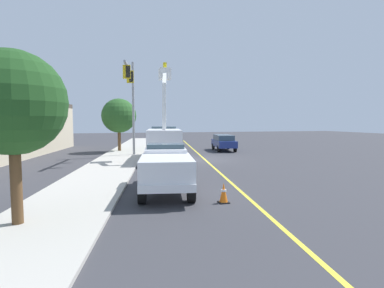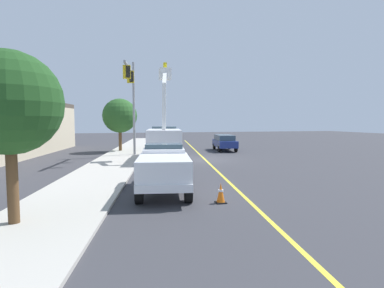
{
  "view_description": "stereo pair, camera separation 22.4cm",
  "coord_description": "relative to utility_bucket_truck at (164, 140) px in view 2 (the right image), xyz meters",
  "views": [
    {
      "loc": [
        -23.78,
        7.4,
        3.17
      ],
      "look_at": [
        -1.23,
        1.42,
        1.4
      ],
      "focal_mm": 28.33,
      "sensor_mm": 36.0,
      "label": 1
    },
    {
      "loc": [
        -23.83,
        7.18,
        3.17
      ],
      "look_at": [
        -1.23,
        1.42,
        1.4
      ],
      "focal_mm": 28.33,
      "sensor_mm": 36.0,
      "label": 2
    }
  ],
  "objects": [
    {
      "name": "lane_centre_stripe",
      "position": [
        -0.4,
        -3.33,
        -1.62
      ],
      "size": [
        49.39,
        8.08,
        0.01
      ],
      "primitive_type": "cube",
      "rotation": [
        0.0,
        0.0,
        -0.16
      ],
      "color": "yellow",
      "rests_on": "ground"
    },
    {
      "name": "passing_minivan",
      "position": [
        6.31,
        -7.54,
        -0.66
      ],
      "size": [
        5.04,
        2.64,
        1.69
      ],
      "color": "navy",
      "rests_on": "ground"
    },
    {
      "name": "service_pickup_truck",
      "position": [
        -11.01,
        1.77,
        -0.51
      ],
      "size": [
        5.86,
        2.96,
        2.06
      ],
      "color": "white",
      "rests_on": "ground"
    },
    {
      "name": "ground",
      "position": [
        -0.4,
        -3.33,
        -1.63
      ],
      "size": [
        120.0,
        120.0,
        0.0
      ],
      "primitive_type": "plane",
      "color": "#38383D"
    },
    {
      "name": "traffic_signal_mast",
      "position": [
        2.12,
        2.4,
        3.97
      ],
      "size": [
        6.2,
        1.18,
        8.44
      ],
      "color": "gray",
      "rests_on": "ground"
    },
    {
      "name": "street_tree_left",
      "position": [
        -14.32,
        6.83,
        2.05
      ],
      "size": [
        3.06,
        3.06,
        5.23
      ],
      "color": "brown",
      "rests_on": "ground"
    },
    {
      "name": "traffic_cone_leading",
      "position": [
        -13.34,
        -0.08,
        -1.24
      ],
      "size": [
        0.4,
        0.4,
        0.79
      ],
      "color": "black",
      "rests_on": "ground"
    },
    {
      "name": "sidewalk_far_side",
      "position": [
        0.72,
        3.65,
        -1.57
      ],
      "size": [
        59.81,
        13.06,
        0.12
      ],
      "primitive_type": "cube",
      "rotation": [
        0.0,
        0.0,
        -0.16
      ],
      "color": "#B2ADA3",
      "rests_on": "ground"
    },
    {
      "name": "utility_bucket_truck",
      "position": [
        0.0,
        0.0,
        0.0
      ],
      "size": [
        8.49,
        3.77,
        7.85
      ],
      "color": "white",
      "rests_on": "ground"
    },
    {
      "name": "street_tree_right",
      "position": [
        7.91,
        3.33,
        2.09
      ],
      "size": [
        3.52,
        3.52,
        5.49
      ],
      "color": "brown",
      "rests_on": "ground"
    },
    {
      "name": "traffic_cone_mid_front",
      "position": [
        3.22,
        -2.32,
        -1.28
      ],
      "size": [
        0.4,
        0.4,
        0.71
      ],
      "color": "black",
      "rests_on": "ground"
    }
  ]
}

